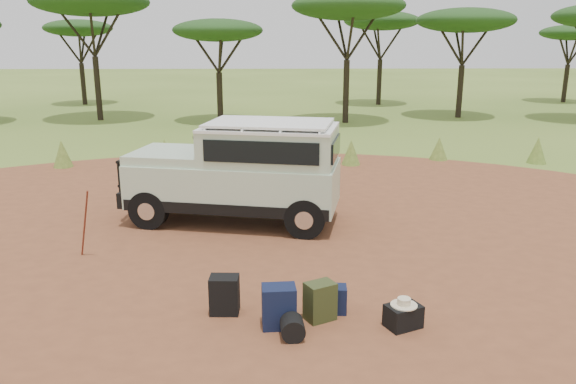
{
  "coord_description": "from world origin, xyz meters",
  "views": [
    {
      "loc": [
        0.55,
        -8.94,
        3.83
      ],
      "look_at": [
        0.82,
        1.47,
        1.0
      ],
      "focal_mm": 35.0,
      "sensor_mm": 36.0,
      "label": 1
    }
  ],
  "objects_px": {
    "backpack_black": "(225,295)",
    "duffel_navy": "(334,299)",
    "walking_staff": "(85,224)",
    "safari_vehicle": "(241,174)",
    "backpack_navy": "(279,307)",
    "backpack_olive": "(320,301)",
    "hard_case": "(403,316)"
  },
  "relations": [
    {
      "from": "safari_vehicle",
      "to": "hard_case",
      "type": "height_order",
      "value": "safari_vehicle"
    },
    {
      "from": "walking_staff",
      "to": "backpack_olive",
      "type": "height_order",
      "value": "walking_staff"
    },
    {
      "from": "backpack_navy",
      "to": "backpack_olive",
      "type": "distance_m",
      "value": 0.61
    },
    {
      "from": "backpack_olive",
      "to": "hard_case",
      "type": "height_order",
      "value": "backpack_olive"
    },
    {
      "from": "backpack_black",
      "to": "duffel_navy",
      "type": "height_order",
      "value": "backpack_black"
    },
    {
      "from": "hard_case",
      "to": "walking_staff",
      "type": "bearing_deg",
      "value": 127.73
    },
    {
      "from": "backpack_navy",
      "to": "duffel_navy",
      "type": "relative_size",
      "value": 1.49
    },
    {
      "from": "duffel_navy",
      "to": "hard_case",
      "type": "bearing_deg",
      "value": -23.49
    },
    {
      "from": "safari_vehicle",
      "to": "backpack_navy",
      "type": "height_order",
      "value": "safari_vehicle"
    },
    {
      "from": "safari_vehicle",
      "to": "walking_staff",
      "type": "height_order",
      "value": "safari_vehicle"
    },
    {
      "from": "backpack_navy",
      "to": "walking_staff",
      "type": "bearing_deg",
      "value": 138.79
    },
    {
      "from": "backpack_black",
      "to": "duffel_navy",
      "type": "relative_size",
      "value": 1.4
    },
    {
      "from": "backpack_olive",
      "to": "duffel_navy",
      "type": "height_order",
      "value": "backpack_olive"
    },
    {
      "from": "backpack_black",
      "to": "hard_case",
      "type": "height_order",
      "value": "backpack_black"
    },
    {
      "from": "safari_vehicle",
      "to": "backpack_navy",
      "type": "xyz_separation_m",
      "value": [
        0.75,
        -4.66,
        -0.76
      ]
    },
    {
      "from": "backpack_black",
      "to": "duffel_navy",
      "type": "bearing_deg",
      "value": 1.94
    },
    {
      "from": "backpack_black",
      "to": "backpack_olive",
      "type": "distance_m",
      "value": 1.38
    },
    {
      "from": "backpack_olive",
      "to": "hard_case",
      "type": "distance_m",
      "value": 1.16
    },
    {
      "from": "backpack_black",
      "to": "duffel_navy",
      "type": "distance_m",
      "value": 1.58
    },
    {
      "from": "backpack_black",
      "to": "hard_case",
      "type": "xyz_separation_m",
      "value": [
        2.49,
        -0.49,
        -0.12
      ]
    },
    {
      "from": "safari_vehicle",
      "to": "backpack_navy",
      "type": "relative_size",
      "value": 7.95
    },
    {
      "from": "backpack_black",
      "to": "backpack_navy",
      "type": "xyz_separation_m",
      "value": [
        0.78,
        -0.42,
        0.02
      ]
    },
    {
      "from": "backpack_navy",
      "to": "duffel_navy",
      "type": "xyz_separation_m",
      "value": [
        0.8,
        0.41,
        -0.1
      ]
    },
    {
      "from": "walking_staff",
      "to": "duffel_navy",
      "type": "distance_m",
      "value": 4.83
    },
    {
      "from": "safari_vehicle",
      "to": "backpack_navy",
      "type": "distance_m",
      "value": 4.78
    },
    {
      "from": "backpack_navy",
      "to": "hard_case",
      "type": "bearing_deg",
      "value": -5.79
    },
    {
      "from": "walking_staff",
      "to": "hard_case",
      "type": "relative_size",
      "value": 2.88
    },
    {
      "from": "backpack_olive",
      "to": "hard_case",
      "type": "relative_size",
      "value": 1.2
    },
    {
      "from": "walking_staff",
      "to": "backpack_black",
      "type": "xyz_separation_m",
      "value": [
        2.68,
        -2.22,
        -0.36
      ]
    },
    {
      "from": "safari_vehicle",
      "to": "backpack_navy",
      "type": "bearing_deg",
      "value": -69.0
    },
    {
      "from": "backpack_olive",
      "to": "backpack_black",
      "type": "bearing_deg",
      "value": 142.62
    },
    {
      "from": "duffel_navy",
      "to": "hard_case",
      "type": "xyz_separation_m",
      "value": [
        0.91,
        -0.47,
        -0.04
      ]
    }
  ]
}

